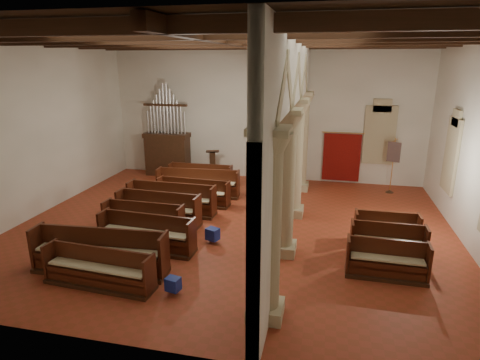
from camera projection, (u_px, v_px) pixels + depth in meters
name	position (u px, v px, depth m)	size (l,w,h in m)	color
floor	(233.00, 227.00, 13.16)	(14.00, 14.00, 0.00)	#973720
ceiling	(232.00, 33.00, 11.45)	(14.00, 14.00, 0.00)	black
wall_back	(264.00, 113.00, 17.92)	(14.00, 0.02, 6.00)	white
wall_front	(148.00, 201.00, 6.69)	(14.00, 0.02, 6.00)	white
wall_left	(35.00, 129.00, 13.77)	(0.02, 12.00, 6.00)	white
ceiling_beams	(232.00, 40.00, 11.50)	(13.80, 11.80, 0.30)	#3E2013
arcade	(292.00, 120.00, 11.77)	(0.90, 11.90, 6.00)	tan
window_right_b	(452.00, 155.00, 13.41)	(0.03, 1.00, 2.20)	#32715A
window_back	(379.00, 135.00, 17.08)	(1.00, 0.03, 2.20)	#32715A
pipe_organ	(167.00, 146.00, 18.85)	(2.10, 0.85, 4.40)	#3E2013
lectern	(212.00, 166.00, 18.38)	(0.69, 0.73, 1.42)	#3C2613
dossal_curtain	(341.00, 157.00, 17.63)	(1.80, 0.07, 2.17)	maroon
processional_banner	(392.00, 174.00, 16.38)	(0.49, 0.62, 2.29)	#3E2013
hymnal_box_a	(173.00, 284.00, 9.32)	(0.32, 0.26, 0.32)	#151A91
hymnal_box_b	(141.00, 256.00, 10.67)	(0.32, 0.26, 0.32)	navy
hymnal_box_c	(213.00, 234.00, 11.95)	(0.36, 0.29, 0.36)	navy
tube_heater_a	(125.00, 273.00, 9.99)	(0.11, 0.11, 1.11)	white
tube_heater_b	(78.00, 267.00, 10.28)	(0.10, 0.10, 1.00)	white
nave_pew_0	(99.00, 274.00, 9.65)	(2.84, 0.82, 0.95)	#3E2013
nave_pew_1	(100.00, 258.00, 10.27)	(3.55, 1.00, 1.15)	#3E2013
nave_pew_2	(147.00, 238.00, 11.51)	(2.88, 0.86, 1.04)	#3E2013
nave_pew_3	(144.00, 224.00, 12.56)	(2.59, 0.72, 1.01)	#3E2013
nave_pew_4	(159.00, 214.00, 13.28)	(2.86, 0.86, 1.09)	#3E2013
nave_pew_5	(172.00, 204.00, 14.26)	(3.19, 0.78, 1.09)	#3E2013
nave_pew_6	(193.00, 196.00, 15.18)	(2.83, 0.80, 0.96)	#3E2013
nave_pew_7	(198.00, 187.00, 16.12)	(3.36, 0.94, 1.08)	#3E2013
nave_pew_8	(201.00, 179.00, 17.32)	(2.75, 0.68, 0.97)	#3E2013
aisle_pew_0	(386.00, 265.00, 10.05)	(1.99, 0.69, 0.97)	#3E2013
aisle_pew_1	(387.00, 247.00, 11.01)	(2.00, 0.67, 0.99)	#3E2013
aisle_pew_2	(386.00, 234.00, 11.80)	(1.84, 0.70, 0.99)	#3E2013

